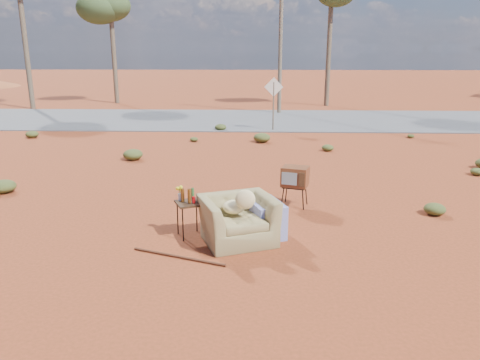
{
  "coord_description": "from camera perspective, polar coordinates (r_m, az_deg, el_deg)",
  "views": [
    {
      "loc": [
        0.79,
        -7.46,
        3.31
      ],
      "look_at": [
        0.48,
        1.46,
        0.8
      ],
      "focal_mm": 35.0,
      "sensor_mm": 36.0,
      "label": 1
    }
  ],
  "objects": [
    {
      "name": "scrub_patch",
      "position": [
        12.39,
        -5.58,
        0.81
      ],
      "size": [
        17.49,
        8.07,
        0.33
      ],
      "color": "#454C21",
      "rests_on": "ground"
    },
    {
      "name": "side_table",
      "position": [
        8.46,
        -6.44,
        -2.52
      ],
      "size": [
        0.6,
        0.6,
        0.93
      ],
      "rotation": [
        0.0,
        0.0,
        0.42
      ],
      "color": "#392314",
      "rests_on": "ground"
    },
    {
      "name": "ground",
      "position": [
        8.2,
        -3.77,
        -8.14
      ],
      "size": [
        140.0,
        140.0,
        0.0
      ],
      "primitive_type": "plane",
      "color": "maroon",
      "rests_on": "ground"
    },
    {
      "name": "tv_unit",
      "position": [
        10.11,
        6.72,
        0.35
      ],
      "size": [
        0.65,
        0.58,
        0.88
      ],
      "rotation": [
        0.0,
        0.0,
        -0.3
      ],
      "color": "black",
      "rests_on": "ground"
    },
    {
      "name": "eucalyptus_near_left",
      "position": [
        30.82,
        -15.48,
        19.17
      ],
      "size": [
        3.2,
        3.2,
        6.6
      ],
      "color": "brown",
      "rests_on": "ground"
    },
    {
      "name": "rusty_bar",
      "position": [
        7.83,
        -7.51,
        -9.26
      ],
      "size": [
        1.61,
        0.64,
        0.05
      ],
      "primitive_type": "cylinder",
      "rotation": [
        0.0,
        1.57,
        -0.36
      ],
      "color": "#532516",
      "rests_on": "ground"
    },
    {
      "name": "road_sign",
      "position": [
        19.56,
        4.12,
        10.37
      ],
      "size": [
        0.78,
        0.06,
        2.19
      ],
      "color": "brown",
      "rests_on": "ground"
    },
    {
      "name": "utility_pole_center",
      "position": [
        25.0,
        4.98,
        17.58
      ],
      "size": [
        1.4,
        0.2,
        8.0
      ],
      "color": "brown",
      "rests_on": "ground"
    },
    {
      "name": "highway",
      "position": [
        22.71,
        -0.04,
        7.39
      ],
      "size": [
        140.0,
        7.0,
        0.04
      ],
      "primitive_type": "cube",
      "color": "#565659",
      "rests_on": "ground"
    },
    {
      "name": "armchair",
      "position": [
        8.28,
        0.42,
        -4.07
      ],
      "size": [
        1.61,
        1.39,
        1.09
      ],
      "rotation": [
        0.0,
        0.0,
        0.37
      ],
      "color": "olive",
      "rests_on": "ground"
    }
  ]
}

